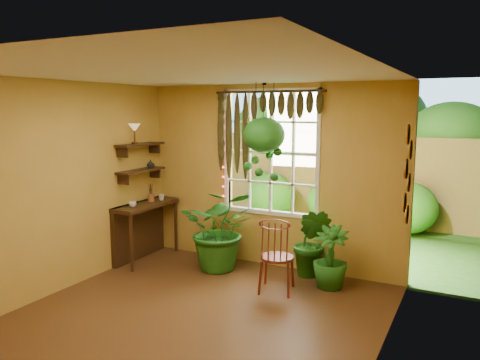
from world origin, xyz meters
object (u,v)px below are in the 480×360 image
object	(u,v)px
counter_ledge	(141,224)
potted_plant_left	(221,229)
windsor_chair	(276,267)
hanging_basket	(264,140)
potted_plant_mid	(312,243)

from	to	relation	value
counter_ledge	potted_plant_left	bearing A→B (deg)	5.61
windsor_chair	hanging_basket	xyz separation A→B (m)	(-0.51, 0.70, 1.57)
potted_plant_left	counter_ledge	bearing A→B (deg)	-174.39
potted_plant_left	hanging_basket	size ratio (longest dim) A/B	0.87
potted_plant_mid	hanging_basket	xyz separation A→B (m)	(-0.73, -0.03, 1.41)
counter_ledge	potted_plant_mid	xyz separation A→B (m)	(2.65, 0.44, -0.06)
potted_plant_left	potted_plant_mid	distance (m)	1.33
counter_ledge	potted_plant_left	size ratio (longest dim) A/B	0.99
counter_ledge	hanging_basket	world-z (taller)	hanging_basket
counter_ledge	potted_plant_mid	world-z (taller)	potted_plant_mid
counter_ledge	windsor_chair	distance (m)	2.45
potted_plant_mid	hanging_basket	world-z (taller)	hanging_basket
counter_ledge	potted_plant_left	xyz separation A→B (m)	(1.36, 0.13, 0.05)
potted_plant_left	potted_plant_mid	world-z (taller)	potted_plant_left
counter_ledge	hanging_basket	bearing A→B (deg)	11.98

